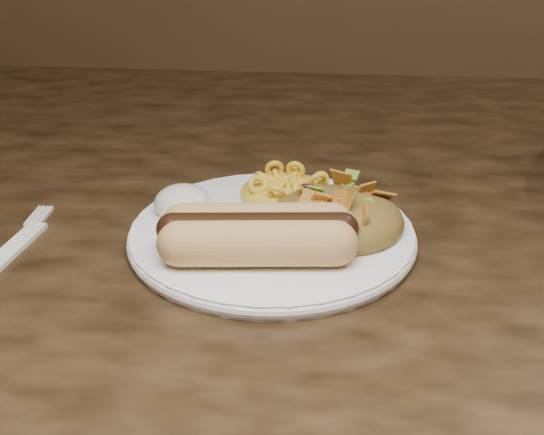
{
  "coord_description": "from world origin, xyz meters",
  "views": [
    {
      "loc": [
        0.03,
        -0.57,
        1.03
      ],
      "look_at": [
        -0.02,
        -0.04,
        0.77
      ],
      "focal_mm": 50.0,
      "sensor_mm": 36.0,
      "label": 1
    }
  ],
  "objects": [
    {
      "name": "sour_cream",
      "position": [
        -0.1,
        -0.02,
        0.78
      ],
      "size": [
        0.06,
        0.06,
        0.03
      ],
      "primitive_type": "ellipsoid",
      "rotation": [
        0.0,
        0.0,
        -0.42
      ],
      "color": "white",
      "rests_on": "plate"
    },
    {
      "name": "plate",
      "position": [
        -0.02,
        -0.04,
        0.76
      ],
      "size": [
        0.29,
        0.29,
        0.01
      ],
      "primitive_type": "cylinder",
      "rotation": [
        0.0,
        0.0,
        0.41
      ],
      "color": "white",
      "rests_on": "table"
    },
    {
      "name": "mac_and_cheese",
      "position": [
        -0.02,
        0.02,
        0.78
      ],
      "size": [
        0.09,
        0.08,
        0.03
      ],
      "primitive_type": "ellipsoid",
      "rotation": [
        0.0,
        0.0,
        0.13
      ],
      "color": "yellow",
      "rests_on": "plate"
    },
    {
      "name": "fork",
      "position": [
        -0.22,
        -0.08,
        0.75
      ],
      "size": [
        0.04,
        0.14,
        0.0
      ],
      "primitive_type": "cube",
      "rotation": [
        0.0,
        0.0,
        -0.13
      ],
      "color": "white",
      "rests_on": "table"
    },
    {
      "name": "hotdog",
      "position": [
        -0.03,
        -0.08,
        0.78
      ],
      "size": [
        0.12,
        0.08,
        0.03
      ],
      "rotation": [
        0.0,
        0.0,
        0.1
      ],
      "color": "#EE985E",
      "rests_on": "plate"
    },
    {
      "name": "table",
      "position": [
        0.0,
        0.0,
        0.66
      ],
      "size": [
        1.6,
        0.9,
        0.75
      ],
      "color": "#4A321C",
      "rests_on": "floor"
    },
    {
      "name": "taco_salad",
      "position": [
        0.03,
        -0.03,
        0.78
      ],
      "size": [
        0.11,
        0.1,
        0.05
      ],
      "rotation": [
        0.0,
        0.0,
        -0.23
      ],
      "color": "#AF4A20",
      "rests_on": "plate"
    }
  ]
}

